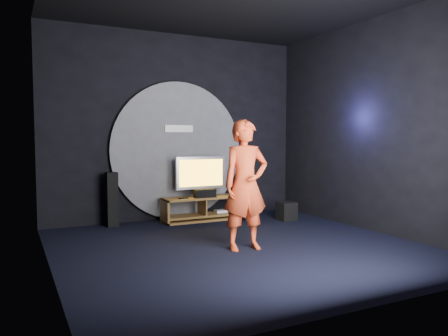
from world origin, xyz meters
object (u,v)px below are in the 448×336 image
(media_console, at_px, (203,210))
(tower_speaker_left, at_px, (112,199))
(subwoofer, at_px, (286,211))
(tower_speaker_right, at_px, (247,195))
(tv, at_px, (201,175))
(player, at_px, (246,185))

(media_console, relative_size, tower_speaker_left, 1.60)
(subwoofer, bearing_deg, tower_speaker_right, 152.65)
(tower_speaker_left, bearing_deg, media_console, -6.95)
(tower_speaker_right, bearing_deg, subwoofer, -27.35)
(tower_speaker_right, bearing_deg, tv, 153.22)
(tv, distance_m, tower_speaker_right, 0.95)
(media_console, distance_m, tower_speaker_left, 1.67)
(tv, relative_size, tower_speaker_left, 1.04)
(tower_speaker_left, distance_m, player, 2.78)
(tv, distance_m, player, 2.29)
(media_console, xyz_separation_m, subwoofer, (1.43, -0.67, -0.02))
(tower_speaker_right, relative_size, subwoofer, 2.79)
(media_console, height_order, tower_speaker_right, tower_speaker_right)
(media_console, height_order, tv, tv)
(media_console, distance_m, tv, 0.67)
(player, bearing_deg, media_console, 86.22)
(tower_speaker_right, xyz_separation_m, subwoofer, (0.66, -0.34, -0.30))
(tv, height_order, tower_speaker_left, tv)
(tv, xyz_separation_m, player, (-0.31, -2.27, 0.04))
(tower_speaker_left, bearing_deg, tower_speaker_right, -12.31)
(tower_speaker_left, relative_size, player, 0.53)
(tower_speaker_left, bearing_deg, tv, -4.65)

